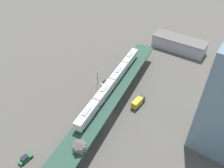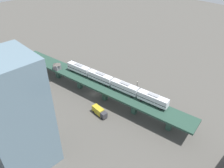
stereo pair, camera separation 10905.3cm
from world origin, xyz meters
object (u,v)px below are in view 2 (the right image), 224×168
(subway_train, at_px, (112,82))
(street_car_green, at_px, (73,63))
(signal_hut, at_px, (57,66))
(delivery_truck, at_px, (99,111))
(street_car_white, at_px, (136,97))
(office_tower, at_px, (15,117))
(street_lamp, at_px, (137,87))

(subway_train, distance_m, street_car_green, 39.59)
(signal_hut, relative_size, street_car_green, 0.81)
(signal_hut, bearing_deg, delivery_truck, 86.64)
(delivery_truck, bearing_deg, street_car_white, 169.92)
(signal_hut, xyz_separation_m, office_tower, (31.97, 31.85, 9.29))
(street_car_white, bearing_deg, office_tower, -4.14)
(street_car_green, bearing_deg, street_car_white, 91.75)
(signal_hut, height_order, street_car_white, signal_hut)
(street_car_white, xyz_separation_m, delivery_truck, (18.37, -3.27, 0.82))
(subway_train, bearing_deg, street_car_white, 140.55)
(subway_train, bearing_deg, signal_hut, -73.71)
(signal_hut, bearing_deg, office_tower, 44.89)
(subway_train, relative_size, street_lamp, 7.15)
(subway_train, height_order, street_car_green, subway_train)
(delivery_truck, bearing_deg, street_car_green, -112.29)
(delivery_truck, height_order, office_tower, office_tower)
(street_car_green, relative_size, delivery_truck, 0.62)
(signal_hut, relative_size, office_tower, 0.10)
(street_lamp, bearing_deg, subway_train, -23.38)
(street_lamp, bearing_deg, signal_hut, -60.01)
(street_lamp, bearing_deg, office_tower, -1.73)
(subway_train, bearing_deg, office_tower, 4.47)
(signal_hut, distance_m, street_car_white, 39.78)
(signal_hut, bearing_deg, street_car_green, -148.16)
(street_car_white, bearing_deg, signal_hut, -65.00)
(office_tower, bearing_deg, subway_train, -175.53)
(street_car_green, bearing_deg, delivery_truck, 67.71)
(street_car_white, relative_size, office_tower, 0.13)
(street_car_green, xyz_separation_m, office_tower, (47.09, 41.23, 17.06))
(street_lamp, distance_m, office_tower, 53.12)
(street_lamp, relative_size, office_tower, 0.19)
(subway_train, relative_size, street_car_green, 10.96)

